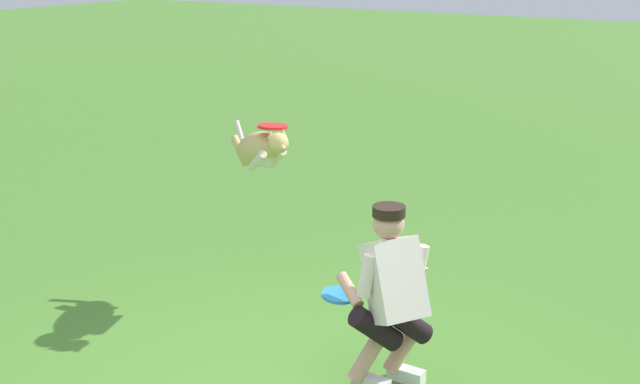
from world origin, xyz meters
TOP-DOWN VIEW (x-y plane):
  - person at (-0.41, -0.71)m, footprint 0.71×0.62m
  - dog at (1.32, -1.62)m, footprint 0.95×0.65m
  - frisbee_flying at (1.12, -1.52)m, footprint 0.32×0.32m
  - frisbee_held at (-0.03, -0.67)m, footprint 0.34×0.34m

SIDE VIEW (x-z plane):
  - frisbee_held at x=-0.03m, z-range 0.58..0.64m
  - person at x=-0.41m, z-range 0.05..1.34m
  - dog at x=1.32m, z-range 1.01..1.52m
  - frisbee_flying at x=1.12m, z-range 1.49..1.52m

